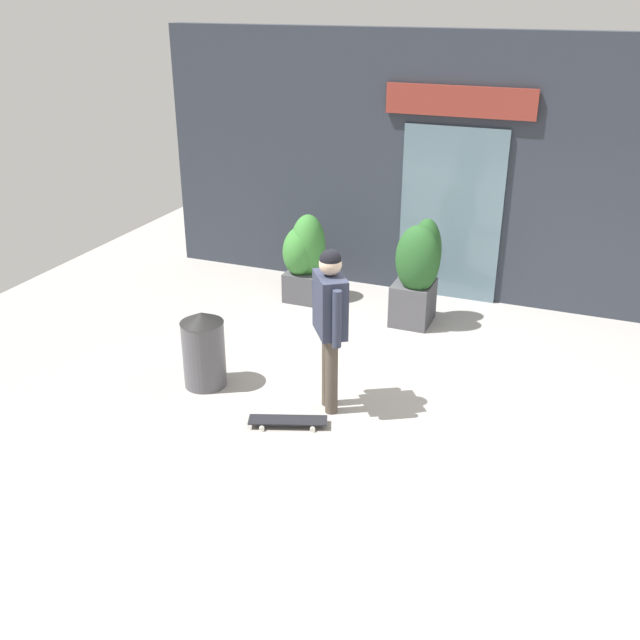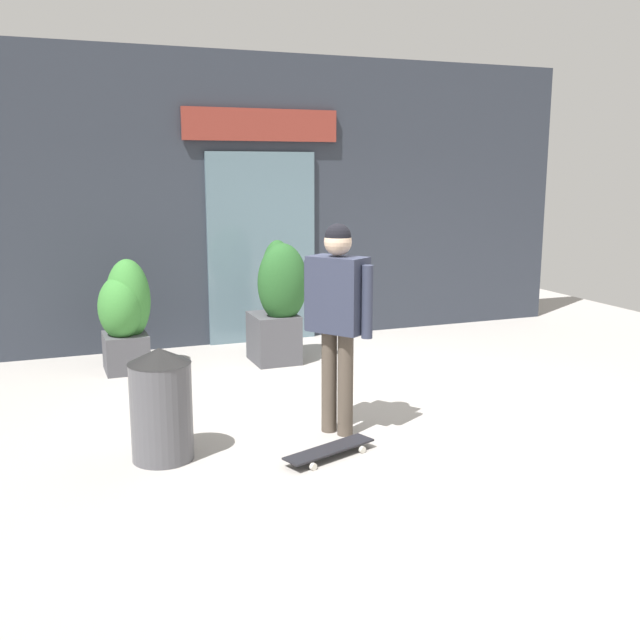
% 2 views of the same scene
% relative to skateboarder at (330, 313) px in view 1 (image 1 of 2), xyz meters
% --- Properties ---
extents(ground_plane, '(12.00, 12.00, 0.00)m').
position_rel_skateboarder_xyz_m(ground_plane, '(0.43, 0.74, -1.09)').
color(ground_plane, '#9E9993').
extents(building_facade, '(8.62, 0.31, 3.58)m').
position_rel_skateboarder_xyz_m(building_facade, '(0.43, 3.65, 0.69)').
color(building_facade, '#2D333D').
rests_on(building_facade, ground_plane).
extents(skateboarder, '(0.48, 0.55, 1.76)m').
position_rel_skateboarder_xyz_m(skateboarder, '(0.00, 0.00, 0.00)').
color(skateboarder, '#4C4238').
rests_on(skateboarder, ground_plane).
extents(skateboard, '(0.81, 0.45, 0.08)m').
position_rel_skateboarder_xyz_m(skateboard, '(-0.26, -0.48, -1.03)').
color(skateboard, black).
rests_on(skateboard, ground_plane).
extents(planter_box_left, '(0.57, 0.60, 1.23)m').
position_rel_skateboarder_xyz_m(planter_box_left, '(-1.40, 2.64, -0.44)').
color(planter_box_left, '#47474C').
rests_on(planter_box_left, ground_plane).
extents(planter_box_right, '(0.60, 0.69, 1.39)m').
position_rel_skateboarder_xyz_m(planter_box_right, '(0.28, 2.42, -0.36)').
color(planter_box_right, '#47474C').
rests_on(planter_box_right, ground_plane).
extents(trash_bin, '(0.48, 0.48, 0.88)m').
position_rel_skateboarder_xyz_m(trash_bin, '(-1.46, -0.05, -0.65)').
color(trash_bin, '#4C4C51').
rests_on(trash_bin, ground_plane).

